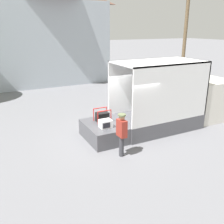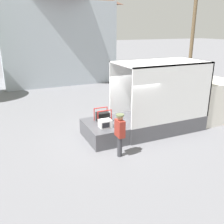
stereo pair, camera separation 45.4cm
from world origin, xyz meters
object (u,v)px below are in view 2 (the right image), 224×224
at_px(utility_pole, 193,34).
at_px(worker_person, 120,131).
at_px(portable_generator, 103,116).
at_px(microwave, 105,124).
at_px(box_truck, 188,106).

bearing_deg(utility_pole, worker_person, -140.71).
xyz_separation_m(portable_generator, utility_pole, (10.54, 6.76, 3.19)).
xyz_separation_m(microwave, utility_pole, (10.74, 7.47, 3.24)).
bearing_deg(utility_pole, portable_generator, -147.30).
bearing_deg(portable_generator, worker_person, -94.62).
relative_size(worker_person, utility_pole, 0.21).
xyz_separation_m(box_truck, utility_pole, (6.13, 7.09, 3.17)).
bearing_deg(worker_person, portable_generator, 85.38).
relative_size(microwave, worker_person, 0.30).
xyz_separation_m(portable_generator, worker_person, (-0.16, -1.99, 0.11)).
bearing_deg(worker_person, box_truck, 19.98).
height_order(box_truck, worker_person, box_truck).
height_order(box_truck, microwave, box_truck).
distance_m(box_truck, worker_person, 4.85).
distance_m(microwave, worker_person, 1.29).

